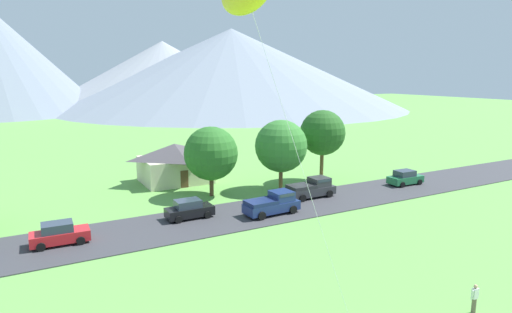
{
  "coord_description": "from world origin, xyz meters",
  "views": [
    {
      "loc": [
        -13.59,
        -7.7,
        12.78
      ],
      "look_at": [
        0.3,
        17.71,
        7.26
      ],
      "focal_mm": 30.66,
      "sensor_mm": 36.0,
      "label": 1
    }
  ],
  "objects": [
    {
      "name": "house_leftmost",
      "position": [
        2.35,
        41.61,
        2.4
      ],
      "size": [
        8.26,
        6.94,
        4.63
      ],
      "color": "beige",
      "rests_on": "ground"
    },
    {
      "name": "pickup_truck_charcoal_west_side",
      "position": [
        12.64,
        28.19,
        1.06
      ],
      "size": [
        5.21,
        2.33,
        1.99
      ],
      "color": "#333338",
      "rests_on": "road_strip"
    },
    {
      "name": "tree_center",
      "position": [
        17.91,
        33.5,
        5.87
      ],
      "size": [
        5.38,
        5.38,
        8.58
      ],
      "color": "brown",
      "rests_on": "ground"
    },
    {
      "name": "road_strip",
      "position": [
        0.0,
        26.6,
        0.04
      ],
      "size": [
        160.0,
        7.75,
        0.08
      ],
      "primitive_type": "cube",
      "color": "#38383D",
      "rests_on": "ground"
    },
    {
      "name": "parked_car_black_west_end",
      "position": [
        -0.93,
        27.9,
        0.87
      ],
      "size": [
        4.21,
        2.1,
        1.68
      ],
      "color": "black",
      "rests_on": "road_strip"
    },
    {
      "name": "pickup_truck_navy_east_side",
      "position": [
        6.26,
        25.4,
        1.06
      ],
      "size": [
        5.29,
        2.52,
        1.99
      ],
      "color": "navy",
      "rests_on": "road_strip"
    },
    {
      "name": "watcher_person",
      "position": [
        7.12,
        5.64,
        0.88
      ],
      "size": [
        0.56,
        0.24,
        1.68
      ],
      "color": "#70604C",
      "rests_on": "ground"
    },
    {
      "name": "tree_near_right",
      "position": [
        3.77,
        33.89,
        4.56
      ],
      "size": [
        5.66,
        5.66,
        7.4
      ],
      "color": "#4C3823",
      "rests_on": "ground"
    },
    {
      "name": "tree_right_of_center",
      "position": [
        11.48,
        32.43,
        4.94
      ],
      "size": [
        5.77,
        5.77,
        7.84
      ],
      "color": "brown",
      "rests_on": "ground"
    },
    {
      "name": "parked_car_red_east_end",
      "position": [
        -11.64,
        26.86,
        0.87
      ],
      "size": [
        4.25,
        2.18,
        1.68
      ],
      "color": "red",
      "rests_on": "road_strip"
    },
    {
      "name": "mountain_far_east_ridge",
      "position": [
        36.76,
        158.55,
        12.43
      ],
      "size": [
        90.38,
        90.38,
        24.87
      ],
      "primitive_type": "cone",
      "color": "#8E939E",
      "rests_on": "ground"
    },
    {
      "name": "parked_car_green_mid_west",
      "position": [
        25.27,
        27.26,
        0.87
      ],
      "size": [
        4.25,
        2.17,
        1.68
      ],
      "color": "#237042",
      "rests_on": "road_strip"
    },
    {
      "name": "mountain_east_ridge",
      "position": [
        58.46,
        143.29,
        14.57
      ],
      "size": [
        128.56,
        128.56,
        29.14
      ],
      "primitive_type": "cone",
      "color": "gray",
      "rests_on": "ground"
    }
  ]
}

